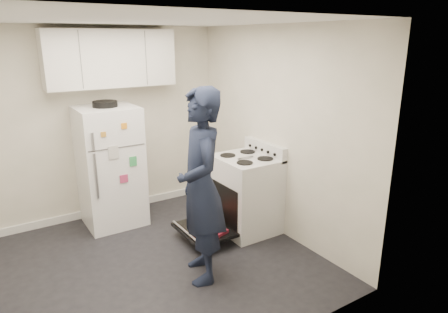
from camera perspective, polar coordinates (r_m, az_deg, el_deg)
room at (r=4.07m, az=-10.78°, el=0.08°), size 3.21×3.21×2.51m
electric_range at (r=5.01m, az=2.99°, el=-5.44°), size 0.66×0.76×1.10m
open_oven_door at (r=4.84m, az=-2.79°, el=-9.73°), size 0.55×0.70×0.24m
refrigerator at (r=5.30m, az=-15.93°, el=-1.31°), size 0.72×0.74×1.61m
upper_cabinets at (r=5.28m, az=-15.91°, el=13.33°), size 1.60×0.33×0.70m
person at (r=3.86m, az=-3.32°, el=-4.37°), size 0.65×0.81×1.93m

